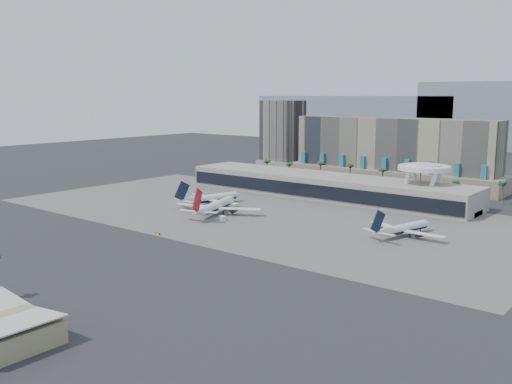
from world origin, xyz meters
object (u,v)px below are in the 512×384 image
Objects in this scene: service_vehicle_a at (185,203)px; service_vehicle_b at (222,218)px; airliner_left at (211,198)px; taxiway_sign at (158,234)px; airliner_right at (403,228)px; airliner_centre at (216,206)px.

service_vehicle_a reaches higher than service_vehicle_b.
airliner_left reaches higher than taxiway_sign.
service_vehicle_a is at bearing -161.00° from airliner_right.
airliner_centre is at bearing 90.99° from taxiway_sign.
service_vehicle_a is 41.22m from service_vehicle_b.
airliner_centre is 46.57m from taxiway_sign.
airliner_centre is 89.58m from airliner_right.
taxiway_sign is at bearing -128.03° from airliner_right.
airliner_centre reaches higher than service_vehicle_b.
airliner_right is 115.75m from service_vehicle_a.
airliner_left reaches higher than airliner_right.
airliner_right is (88.20, 15.66, -0.73)m from airliner_centre.
taxiway_sign is (-78.20, -61.01, -2.73)m from airliner_right.
service_vehicle_b is at bearing -52.99° from airliner_centre.
airliner_centre reaches higher than airliner_right.
service_vehicle_b is 1.73× the size of taxiway_sign.
airliner_right is at bearing -4.40° from service_vehicle_a.
airliner_right is at bearing 26.52° from taxiway_sign.
airliner_centre is at bearing 168.31° from service_vehicle_b.
service_vehicle_a is (-9.37, -9.89, -2.38)m from airliner_left.
airliner_centre reaches higher than taxiway_sign.
airliner_right is 80.20m from service_vehicle_b.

